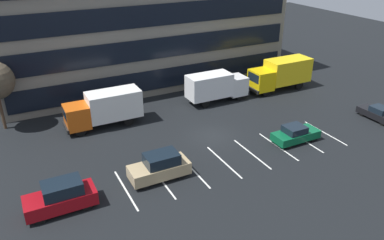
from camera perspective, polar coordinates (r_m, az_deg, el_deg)
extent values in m
plane|color=black|center=(35.28, 3.06, -2.44)|extent=(120.00, 120.00, 0.00)
cube|color=slate|center=(48.41, -7.77, 14.28)|extent=(34.54, 12.57, 14.40)
cube|color=black|center=(44.07, -4.51, 6.24)|extent=(33.16, 0.16, 2.30)
cube|color=black|center=(43.00, -4.68, 10.76)|extent=(33.16, 0.16, 2.30)
cube|color=black|center=(42.22, -4.86, 15.49)|extent=(33.16, 0.16, 2.30)
cube|color=silver|center=(28.58, -9.94, -10.31)|extent=(0.14, 5.40, 0.01)
cube|color=silver|center=(29.31, -4.68, -8.95)|extent=(0.14, 5.40, 0.01)
cube|color=silver|center=(30.27, 0.24, -7.60)|extent=(0.14, 5.40, 0.01)
cube|color=silver|center=(31.46, 4.80, -6.29)|extent=(0.14, 5.40, 0.01)
cube|color=silver|center=(32.84, 8.98, -5.05)|extent=(0.14, 5.40, 0.01)
cube|color=silver|center=(34.40, 12.79, -3.89)|extent=(0.14, 5.40, 0.01)
cube|color=silver|center=(36.10, 16.24, -2.82)|extent=(0.14, 5.40, 0.01)
cube|color=silver|center=(37.94, 19.37, -1.84)|extent=(0.14, 5.40, 0.01)
cube|color=white|center=(43.55, 6.59, 5.24)|extent=(2.07, 2.26, 2.07)
cube|color=black|center=(43.95, 7.73, 5.94)|extent=(0.06, 1.90, 0.91)
cube|color=white|center=(41.64, 2.60, 5.17)|extent=(4.89, 2.35, 2.54)
cube|color=black|center=(44.45, 7.70, 4.37)|extent=(0.19, 2.26, 0.38)
cylinder|color=black|center=(44.67, 5.84, 4.39)|extent=(0.94, 0.28, 0.94)
cylinder|color=black|center=(43.18, 7.22, 3.55)|extent=(0.94, 0.28, 0.94)
cylinder|color=black|center=(42.55, 0.77, 3.41)|extent=(0.94, 0.28, 0.94)
cylinder|color=black|center=(40.99, 2.04, 2.50)|extent=(0.94, 0.28, 0.94)
cube|color=#D85914|center=(36.99, -16.93, 0.51)|extent=(2.15, 2.35, 2.15)
cube|color=black|center=(36.69, -18.62, 0.79)|extent=(0.06, 1.97, 0.95)
cube|color=white|center=(37.45, -11.65, 2.34)|extent=(5.08, 2.44, 2.64)
cube|color=black|center=(37.25, -18.43, -1.13)|extent=(0.20, 2.35, 0.39)
cylinder|color=black|center=(36.55, -16.39, -1.61)|extent=(0.98, 0.29, 0.98)
cylinder|color=black|center=(38.35, -17.03, -0.38)|extent=(0.98, 0.29, 0.98)
cylinder|color=black|center=(37.47, -9.51, -0.17)|extent=(0.98, 0.29, 0.98)
cylinder|color=black|center=(39.23, -10.45, 0.98)|extent=(0.98, 0.29, 0.98)
cube|color=yellow|center=(45.16, 10.36, 5.96)|extent=(2.29, 2.50, 2.29)
cube|color=black|center=(44.36, 9.24, 6.32)|extent=(0.06, 2.10, 1.01)
cube|color=yellow|center=(47.34, 14.19, 7.25)|extent=(5.42, 2.61, 2.82)
cube|color=black|center=(44.82, 9.03, 4.56)|extent=(0.21, 2.50, 0.42)
cylinder|color=black|center=(44.77, 11.07, 4.15)|extent=(1.04, 0.31, 1.04)
cylinder|color=black|center=(46.35, 9.46, 5.04)|extent=(1.04, 0.31, 1.04)
cylinder|color=black|center=(47.84, 15.79, 5.07)|extent=(1.04, 0.31, 1.04)
cylinder|color=black|center=(49.33, 14.14, 5.88)|extent=(1.04, 0.31, 1.04)
cube|color=maroon|center=(27.44, -19.16, -11.30)|extent=(4.66, 1.98, 0.96)
cube|color=black|center=(26.93, -18.95, -9.64)|extent=(2.56, 1.74, 0.86)
cylinder|color=black|center=(26.94, -21.90, -13.71)|extent=(0.69, 0.22, 0.69)
cylinder|color=black|center=(28.34, -22.35, -11.64)|extent=(0.69, 0.22, 0.69)
cylinder|color=black|center=(27.11, -15.57, -12.34)|extent=(0.69, 0.22, 0.69)
cylinder|color=black|center=(28.50, -16.37, -10.35)|extent=(0.69, 0.22, 0.69)
cube|color=#0C5933|center=(35.37, 15.33, -2.23)|extent=(4.36, 1.82, 0.71)
cube|color=black|center=(34.93, 15.19, -1.36)|extent=(1.83, 1.61, 0.61)
cylinder|color=black|center=(36.88, 16.10, -1.64)|extent=(0.61, 0.22, 0.61)
cylinder|color=black|center=(35.90, 17.77, -2.67)|extent=(0.61, 0.22, 0.61)
cylinder|color=black|center=(35.17, 12.73, -2.63)|extent=(0.61, 0.22, 0.61)
cylinder|color=black|center=(34.14, 14.38, -3.73)|extent=(0.61, 0.22, 0.61)
cube|color=black|center=(42.63, 26.10, 0.79)|extent=(1.64, 3.92, 0.64)
cube|color=black|center=(42.31, 26.45, 1.41)|extent=(1.44, 1.65, 0.55)
cylinder|color=black|center=(42.87, 24.16, 0.92)|extent=(0.20, 0.55, 0.55)
cylinder|color=black|center=(43.94, 25.36, 1.27)|extent=(0.20, 0.55, 0.55)
cylinder|color=black|center=(41.55, 26.74, -0.38)|extent=(0.20, 0.55, 0.55)
cube|color=tan|center=(29.11, -4.96, -7.45)|extent=(4.60, 1.95, 0.95)
cube|color=black|center=(28.70, -4.60, -5.84)|extent=(2.53, 1.71, 0.85)
cylinder|color=black|center=(28.26, -7.03, -9.72)|extent=(0.68, 0.22, 0.68)
cylinder|color=black|center=(29.60, -8.22, -7.98)|extent=(0.68, 0.22, 0.68)
cylinder|color=black|center=(29.17, -1.58, -8.25)|extent=(0.68, 0.22, 0.68)
cylinder|color=black|center=(30.47, -2.99, -6.64)|extent=(0.68, 0.22, 0.68)
cylinder|color=#473323|center=(40.16, -26.71, 1.08)|extent=(0.28, 0.28, 3.49)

